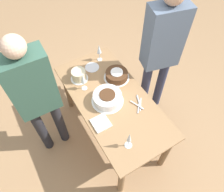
% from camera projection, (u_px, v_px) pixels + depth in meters
% --- Properties ---
extents(ground_plane, '(12.00, 12.00, 0.00)m').
position_uv_depth(ground_plane, '(112.00, 131.00, 2.96)').
color(ground_plane, '#A87F56').
extents(dining_table, '(1.51, 0.74, 0.76)m').
position_uv_depth(dining_table, '(112.00, 105.00, 2.45)').
color(dining_table, '#9E754C').
rests_on(dining_table, ground_plane).
extents(cake_center_white, '(0.34, 0.34, 0.12)m').
position_uv_depth(cake_center_white, '(108.00, 98.00, 2.29)').
color(cake_center_white, white).
rests_on(cake_center_white, dining_table).
extents(cake_front_chocolate, '(0.30, 0.30, 0.10)m').
position_uv_depth(cake_front_chocolate, '(117.00, 75.00, 2.49)').
color(cake_front_chocolate, white).
rests_on(cake_front_chocolate, dining_table).
extents(cake_back_decorated, '(0.20, 0.20, 0.13)m').
position_uv_depth(cake_back_decorated, '(79.00, 75.00, 2.47)').
color(cake_back_decorated, white).
rests_on(cake_back_decorated, dining_table).
extents(wine_glass_near, '(0.06, 0.06, 0.23)m').
position_uv_depth(wine_glass_near, '(99.00, 50.00, 2.58)').
color(wine_glass_near, silver).
rests_on(wine_glass_near, dining_table).
extents(wine_glass_far, '(0.06, 0.06, 0.23)m').
position_uv_depth(wine_glass_far, '(83.00, 79.00, 2.31)').
color(wine_glass_far, silver).
rests_on(wine_glass_far, dining_table).
extents(wine_glass_extra, '(0.07, 0.07, 0.24)m').
position_uv_depth(wine_glass_extra, '(129.00, 138.00, 1.91)').
color(wine_glass_extra, silver).
rests_on(wine_glass_extra, dining_table).
extents(dessert_plate_right, '(0.17, 0.17, 0.01)m').
position_uv_depth(dessert_plate_right, '(92.00, 67.00, 2.62)').
color(dessert_plate_right, silver).
rests_on(dessert_plate_right, dining_table).
extents(fork_pile, '(0.20, 0.15, 0.01)m').
position_uv_depth(fork_pile, '(139.00, 104.00, 2.30)').
color(fork_pile, silver).
rests_on(fork_pile, dining_table).
extents(napkin_stack, '(0.17, 0.17, 0.02)m').
position_uv_depth(napkin_stack, '(101.00, 123.00, 2.16)').
color(napkin_stack, silver).
rests_on(napkin_stack, dining_table).
extents(person_cutting, '(0.31, 0.44, 1.78)m').
position_uv_depth(person_cutting, '(162.00, 48.00, 2.37)').
color(person_cutting, '#2D334C').
rests_on(person_cutting, ground_plane).
extents(person_watching, '(0.23, 0.41, 1.70)m').
position_uv_depth(person_watching, '(36.00, 94.00, 2.05)').
color(person_watching, '#232328').
rests_on(person_watching, ground_plane).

